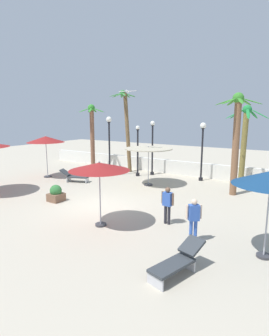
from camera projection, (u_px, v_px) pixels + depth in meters
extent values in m
plane|color=#B2A893|center=(99.00, 207.00, 13.15)|extent=(56.00, 56.00, 0.00)
cube|color=silver|center=(177.00, 167.00, 20.48)|extent=(25.20, 0.30, 1.01)
cylinder|color=#333338|center=(148.00, 185.00, 17.27)|extent=(0.54, 0.54, 0.08)
cylinder|color=#A5A5AD|center=(148.00, 167.00, 17.06)|extent=(0.05, 0.05, 2.34)
cylinder|color=#B7AD93|center=(149.00, 149.00, 16.84)|extent=(2.92, 2.92, 0.06)
sphere|color=#99999E|center=(149.00, 147.00, 16.82)|extent=(0.08, 0.08, 0.08)
cylinder|color=#333338|center=(264.00, 256.00, 8.47)|extent=(0.44, 0.44, 0.08)
cylinder|color=#A5A5AD|center=(267.00, 221.00, 8.26)|extent=(0.05, 0.05, 2.36)
cylinder|color=#333338|center=(101.00, 225.00, 10.92)|extent=(0.45, 0.45, 0.08)
cylinder|color=#A5A5AD|center=(100.00, 198.00, 10.71)|extent=(0.05, 0.05, 2.29)
cone|color=maroon|center=(99.00, 166.00, 10.47)|extent=(2.35, 2.35, 0.30)
sphere|color=#99999E|center=(99.00, 162.00, 10.44)|extent=(0.08, 0.08, 0.08)
cylinder|color=#333338|center=(48.00, 177.00, 19.56)|extent=(0.54, 0.54, 0.08)
cylinder|color=#A5A5AD|center=(47.00, 160.00, 19.33)|extent=(0.05, 0.05, 2.53)
cone|color=maroon|center=(46.00, 139.00, 19.06)|extent=(2.59, 2.59, 0.43)
sphere|color=#99999E|center=(45.00, 136.00, 19.02)|extent=(0.08, 0.08, 0.08)
cylinder|color=brown|center=(243.00, 148.00, 16.91)|extent=(0.39, 0.34, 4.68)
sphere|color=#1F7D39|center=(247.00, 109.00, 16.44)|extent=(0.54, 0.54, 0.54)
ellipsoid|color=#1F7D39|center=(259.00, 113.00, 16.07)|extent=(1.24, 0.31, 0.68)
ellipsoid|color=#1F7D39|center=(253.00, 114.00, 16.90)|extent=(0.59, 1.23, 0.68)
ellipsoid|color=#1F7D39|center=(238.00, 114.00, 17.07)|extent=(1.18, 0.75, 0.68)
ellipsoid|color=#1F7D39|center=(236.00, 114.00, 16.50)|extent=(1.15, 0.82, 0.68)
ellipsoid|color=#1F7D39|center=(248.00, 113.00, 15.85)|extent=(0.53, 1.24, 0.68)
cylinder|color=brown|center=(92.00, 139.00, 22.06)|extent=(0.36, 0.34, 4.92)
sphere|color=#2F852B|center=(91.00, 108.00, 21.61)|extent=(0.55, 0.55, 0.55)
ellipsoid|color=#2F852B|center=(98.00, 110.00, 21.44)|extent=(1.08, 0.41, 0.41)
ellipsoid|color=#2F852B|center=(98.00, 110.00, 21.85)|extent=(0.76, 0.99, 0.41)
ellipsoid|color=#2F852B|center=(94.00, 110.00, 22.17)|extent=(0.55, 1.07, 0.41)
ellipsoid|color=#2F852B|center=(90.00, 110.00, 22.14)|extent=(0.98, 0.78, 0.41)
ellipsoid|color=#2F852B|center=(85.00, 110.00, 21.71)|extent=(1.05, 0.63, 0.41)
ellipsoid|color=#2F852B|center=(85.00, 110.00, 21.32)|extent=(0.56, 1.06, 0.41)
ellipsoid|color=#2F852B|center=(90.00, 110.00, 21.10)|extent=(0.75, 1.00, 0.41)
cylinder|color=brown|center=(236.00, 148.00, 14.74)|extent=(0.40, 0.36, 5.21)
sphere|color=#357F29|center=(238.00, 98.00, 14.27)|extent=(0.58, 0.58, 0.58)
ellipsoid|color=#357F29|center=(251.00, 101.00, 14.03)|extent=(1.20, 0.34, 0.43)
ellipsoid|color=#357F29|center=(245.00, 101.00, 14.64)|extent=(0.62, 1.17, 0.43)
ellipsoid|color=#357F29|center=(232.00, 102.00, 14.89)|extent=(0.93, 1.02, 0.43)
ellipsoid|color=#357F29|center=(226.00, 101.00, 14.61)|extent=(1.19, 0.23, 0.43)
ellipsoid|color=#357F29|center=(230.00, 101.00, 14.00)|extent=(0.72, 1.14, 0.43)
ellipsoid|color=#357F29|center=(241.00, 100.00, 13.70)|extent=(0.66, 1.16, 0.43)
cylinder|color=brown|center=(128.00, 133.00, 21.05)|extent=(0.72, 0.29, 6.00)
sphere|color=#337737|center=(123.00, 93.00, 20.72)|extent=(0.47, 0.47, 0.47)
ellipsoid|color=#337737|center=(129.00, 95.00, 20.53)|extent=(1.05, 0.36, 0.34)
ellipsoid|color=#337737|center=(129.00, 95.00, 20.93)|extent=(0.77, 0.95, 0.34)
ellipsoid|color=#337737|center=(126.00, 95.00, 21.19)|extent=(0.24, 1.04, 0.34)
ellipsoid|color=#337737|center=(122.00, 95.00, 21.26)|extent=(0.83, 0.91, 0.34)
ellipsoid|color=#337737|center=(117.00, 95.00, 21.05)|extent=(1.04, 0.27, 0.34)
ellipsoid|color=#337737|center=(116.00, 95.00, 20.59)|extent=(0.82, 0.92, 0.34)
ellipsoid|color=#337737|center=(119.00, 94.00, 20.27)|extent=(0.35, 1.05, 0.34)
ellipsoid|color=#337737|center=(124.00, 94.00, 20.24)|extent=(0.87, 0.87, 0.34)
cylinder|color=black|center=(110.00, 175.00, 19.90)|extent=(0.28, 0.28, 0.20)
cylinder|color=black|center=(109.00, 150.00, 19.56)|extent=(0.12, 0.12, 3.86)
cylinder|color=black|center=(109.00, 122.00, 19.20)|extent=(0.22, 0.22, 0.06)
sphere|color=white|center=(109.00, 119.00, 19.16)|extent=(0.39, 0.39, 0.39)
cylinder|color=black|center=(152.00, 173.00, 20.35)|extent=(0.28, 0.28, 0.20)
cylinder|color=black|center=(152.00, 151.00, 20.03)|extent=(0.12, 0.12, 3.61)
cylinder|color=black|center=(153.00, 126.00, 19.69)|extent=(0.22, 0.22, 0.06)
sphere|color=white|center=(153.00, 123.00, 19.66)|extent=(0.34, 0.34, 0.34)
cylinder|color=black|center=(201.00, 179.00, 18.51)|extent=(0.28, 0.28, 0.20)
cylinder|color=black|center=(202.00, 155.00, 18.20)|extent=(0.12, 0.12, 3.48)
cylinder|color=black|center=(203.00, 129.00, 17.87)|extent=(0.22, 0.22, 0.06)
sphere|color=white|center=(203.00, 126.00, 17.84)|extent=(0.39, 0.39, 0.39)
cylinder|color=black|center=(138.00, 175.00, 19.94)|extent=(0.28, 0.28, 0.20)
cylinder|color=black|center=(138.00, 153.00, 19.65)|extent=(0.12, 0.12, 3.34)
cylinder|color=black|center=(138.00, 130.00, 19.33)|extent=(0.22, 0.22, 0.06)
sphere|color=white|center=(138.00, 128.00, 19.31)|extent=(0.29, 0.29, 0.29)
cube|color=#B7B7BC|center=(155.00, 281.00, 6.97)|extent=(0.54, 0.19, 0.35)
cube|color=#B7B7BC|center=(187.00, 263.00, 7.82)|extent=(0.54, 0.19, 0.35)
cube|color=#33383D|center=(172.00, 265.00, 7.36)|extent=(0.90, 1.50, 0.08)
cube|color=#33383D|center=(192.00, 246.00, 7.85)|extent=(0.70, 0.74, 0.35)
cube|color=#B7B7BC|center=(87.00, 180.00, 17.92)|extent=(0.24, 0.53, 0.35)
cube|color=#B7B7BC|center=(69.00, 179.00, 18.18)|extent=(0.24, 0.53, 0.35)
cube|color=#33383D|center=(78.00, 177.00, 18.02)|extent=(1.50, 1.03, 0.08)
cube|color=#33383D|center=(65.00, 172.00, 18.13)|extent=(0.76, 0.73, 0.41)
cylinder|color=#26262D|center=(165.00, 214.00, 11.08)|extent=(0.12, 0.12, 0.77)
cylinder|color=#26262D|center=(169.00, 215.00, 10.98)|extent=(0.12, 0.12, 0.77)
cube|color=#3359B2|center=(168.00, 199.00, 10.91)|extent=(0.38, 0.27, 0.55)
sphere|color=brown|center=(168.00, 190.00, 10.84)|extent=(0.21, 0.21, 0.21)
cylinder|color=brown|center=(162.00, 197.00, 11.04)|extent=(0.08, 0.08, 0.49)
cylinder|color=brown|center=(173.00, 199.00, 10.76)|extent=(0.08, 0.08, 0.49)
cylinder|color=#3359B2|center=(195.00, 231.00, 9.48)|extent=(0.12, 0.12, 0.78)
cylinder|color=#3359B2|center=(191.00, 231.00, 9.46)|extent=(0.12, 0.12, 0.78)
cube|color=#3359B2|center=(194.00, 213.00, 9.35)|extent=(0.43, 0.41, 0.55)
sphere|color=beige|center=(194.00, 202.00, 9.28)|extent=(0.21, 0.21, 0.21)
cylinder|color=beige|center=(201.00, 212.00, 9.37)|extent=(0.08, 0.08, 0.50)
cylinder|color=beige|center=(187.00, 212.00, 9.32)|extent=(0.08, 0.08, 0.50)
ellipsoid|color=white|center=(128.00, 92.00, 15.85)|extent=(0.16, 0.33, 0.12)
sphere|color=white|center=(127.00, 91.00, 15.69)|extent=(0.10, 0.10, 0.10)
cube|color=silver|center=(132.00, 91.00, 15.72)|extent=(0.58, 0.21, 0.04)
cube|color=silver|center=(124.00, 91.00, 15.97)|extent=(0.58, 0.21, 0.03)
cube|color=brown|center=(56.00, 197.00, 14.03)|extent=(0.70, 0.70, 0.40)
sphere|color=#2D6B33|center=(56.00, 191.00, 13.97)|extent=(0.60, 0.60, 0.60)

